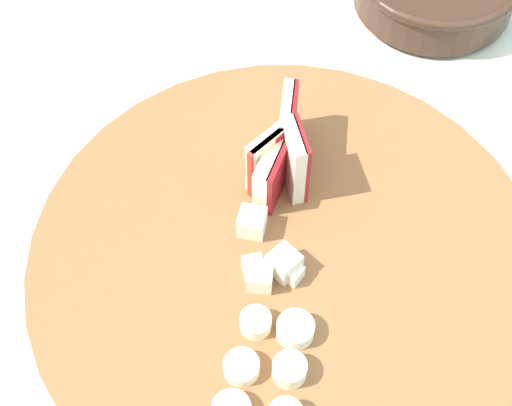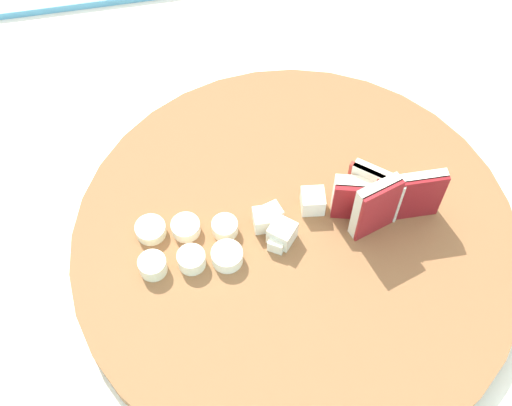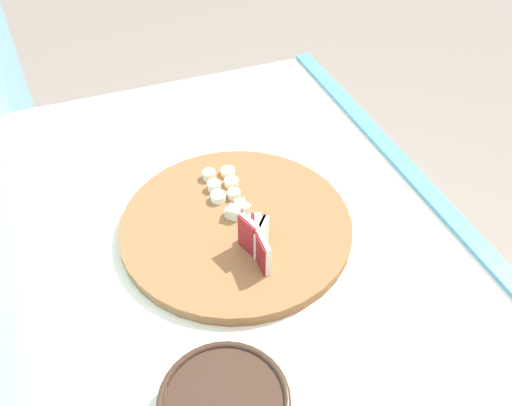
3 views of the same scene
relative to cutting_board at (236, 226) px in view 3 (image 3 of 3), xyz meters
The scene contains 6 objects.
tiled_countertop 0.47m from the cutting_board, 147.30° to the right, with size 1.14×0.76×0.93m.
tile_backsplash 0.45m from the cutting_board, 94.53° to the left, with size 2.40×0.04×1.38m, color #6BADC6.
cutting_board is the anchor object (origin of this frame).
apple_wedge_fan 0.09m from the cutting_board, behind, with size 0.10×0.06×0.07m.
apple_dice_pile 0.03m from the cutting_board, 66.01° to the right, with size 0.07×0.06×0.02m.
banana_slice_rows 0.10m from the cutting_board, ahead, with size 0.09×0.07×0.02m.
Camera 3 is at (-0.62, 0.23, 1.62)m, focal length 38.08 mm.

